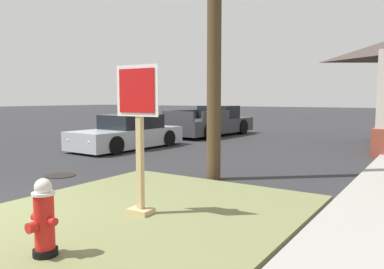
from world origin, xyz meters
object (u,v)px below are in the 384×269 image
object	(u,v)px
pickup_truck_charcoal	(211,123)
stop_sign	(139,141)
manhole_cover	(61,175)
parked_sedan_silver	(128,134)
fire_hydrant	(44,220)

from	to	relation	value
pickup_truck_charcoal	stop_sign	bearing A→B (deg)	-64.58
manhole_cover	parked_sedan_silver	distance (m)	5.12
parked_sedan_silver	pickup_truck_charcoal	world-z (taller)	pickup_truck_charcoal
stop_sign	manhole_cover	xyz separation A→B (m)	(-3.74, 1.43, -1.19)
stop_sign	manhole_cover	bearing A→B (deg)	159.04
stop_sign	parked_sedan_silver	bearing A→B (deg)	133.80
stop_sign	manhole_cover	world-z (taller)	stop_sign
manhole_cover	pickup_truck_charcoal	distance (m)	10.77
fire_hydrant	pickup_truck_charcoal	distance (m)	14.94
fire_hydrant	parked_sedan_silver	world-z (taller)	parked_sedan_silver
fire_hydrant	parked_sedan_silver	size ratio (longest dim) A/B	0.20
stop_sign	pickup_truck_charcoal	distance (m)	13.30
fire_hydrant	manhole_cover	bearing A→B (deg)	140.45
stop_sign	parked_sedan_silver	xyz separation A→B (m)	(-5.83, 6.08, -0.66)
fire_hydrant	pickup_truck_charcoal	world-z (taller)	pickup_truck_charcoal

